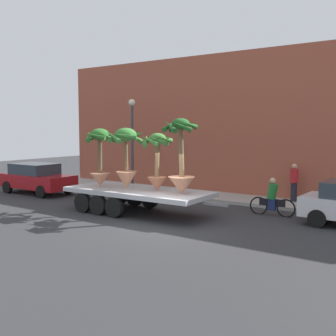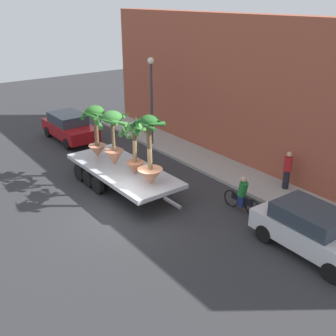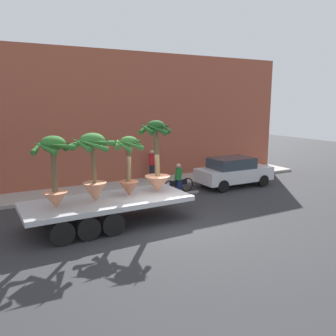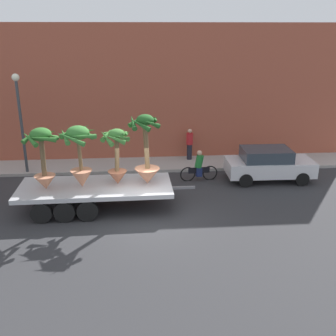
{
  "view_description": "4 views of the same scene",
  "coord_description": "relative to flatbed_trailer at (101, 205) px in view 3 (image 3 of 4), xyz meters",
  "views": [
    {
      "loc": [
        8.64,
        -11.88,
        3.5
      ],
      "look_at": [
        -0.6,
        1.2,
        1.92
      ],
      "focal_mm": 44.56,
      "sensor_mm": 36.0,
      "label": 1
    },
    {
      "loc": [
        12.33,
        -7.13,
        7.96
      ],
      "look_at": [
        0.89,
        1.41,
        1.88
      ],
      "focal_mm": 43.23,
      "sensor_mm": 36.0,
      "label": 2
    },
    {
      "loc": [
        -6.09,
        -11.0,
        4.54
      ],
      "look_at": [
        0.9,
        1.74,
        1.78
      ],
      "focal_mm": 37.5,
      "sensor_mm": 36.0,
      "label": 3
    },
    {
      "loc": [
        -0.27,
        -13.77,
        6.93
      ],
      "look_at": [
        0.97,
        1.79,
        1.39
      ],
      "focal_mm": 42.04,
      "sensor_mm": 36.0,
      "label": 4
    }
  ],
  "objects": [
    {
      "name": "ground_plane",
      "position": [
        2.27,
        -1.07,
        -0.77
      ],
      "size": [
        60.0,
        60.0,
        0.0
      ],
      "primitive_type": "plane",
      "color": "#2D2D30"
    },
    {
      "name": "flatbed_trailer",
      "position": [
        0.0,
        0.0,
        0.0
      ],
      "size": [
        7.14,
        2.58,
        0.98
      ],
      "color": "#B7BABF",
      "rests_on": "ground"
    },
    {
      "name": "potted_palm_rear",
      "position": [
        1.16,
        0.11,
        1.46
      ],
      "size": [
        1.35,
        1.32,
        2.29
      ],
      "color": "#B26647",
      "rests_on": "flatbed_trailer"
    },
    {
      "name": "pedestrian_near_gate",
      "position": [
        4.81,
        5.57,
        0.27
      ],
      "size": [
        0.36,
        0.36,
        1.71
      ],
      "color": "black",
      "rests_on": "sidewalk"
    },
    {
      "name": "potted_palm_front",
      "position": [
        2.32,
        0.05,
        1.42
      ],
      "size": [
        1.31,
        1.41,
        2.85
      ],
      "color": "tan",
      "rests_on": "flatbed_trailer"
    },
    {
      "name": "building_facade",
      "position": [
        2.27,
        6.73,
        2.85
      ],
      "size": [
        24.0,
        1.2,
        7.24
      ],
      "primitive_type": "cube",
      "color": "#9E4C38",
      "rests_on": "ground"
    },
    {
      "name": "potted_palm_extra",
      "position": [
        -1.64,
        -0.22,
        1.57
      ],
      "size": [
        1.42,
        1.45,
        2.46
      ],
      "color": "tan",
      "rests_on": "flatbed_trailer"
    },
    {
      "name": "cyclist",
      "position": [
        4.9,
        2.72,
        -0.11
      ],
      "size": [
        1.84,
        0.37,
        1.54
      ],
      "color": "black",
      "rests_on": "ground"
    },
    {
      "name": "sidewalk",
      "position": [
        2.27,
        5.03,
        -0.7
      ],
      "size": [
        24.0,
        2.2,
        0.15
      ],
      "primitive_type": "cube",
      "color": "#A39E99",
      "rests_on": "ground"
    },
    {
      "name": "parked_car",
      "position": [
        8.22,
        2.52,
        0.05
      ],
      "size": [
        4.14,
        1.91,
        1.58
      ],
      "color": "silver",
      "rests_on": "ground"
    },
    {
      "name": "potted_palm_middle",
      "position": [
        -0.27,
        -0.1,
        1.63
      ],
      "size": [
        1.56,
        1.71,
        2.49
      ],
      "color": "tan",
      "rests_on": "flatbed_trailer"
    }
  ]
}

